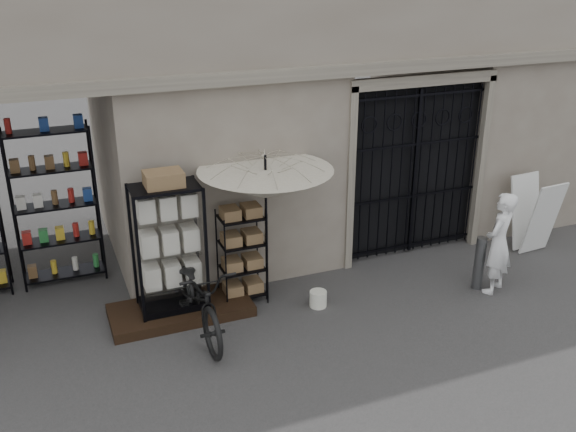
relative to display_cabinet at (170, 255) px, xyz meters
name	(u,v)px	position (x,y,z in m)	size (l,w,h in m)	color
ground	(381,335)	(2.50, -1.57, -0.97)	(80.00, 80.00, 0.00)	black
shop_recess	(7,208)	(-2.00, 1.23, 0.53)	(3.00, 1.70, 3.00)	black
shop_shelving	(6,213)	(-2.05, 1.73, 0.28)	(2.70, 0.50, 2.50)	black
iron_gate	(410,168)	(4.25, 0.70, 0.53)	(2.50, 0.21, 3.00)	black
step_platform	(181,310)	(0.10, -0.02, -0.89)	(2.00, 0.90, 0.15)	black
display_cabinet	(170,255)	(0.00, 0.00, 0.00)	(0.96, 0.65, 1.97)	black
wire_rack	(242,258)	(1.06, 0.05, -0.27)	(0.73, 0.61, 1.43)	black
market_umbrella	(266,176)	(1.40, -0.06, 0.98)	(1.76, 1.80, 2.71)	black
white_bucket	(318,299)	(2.03, -0.54, -0.85)	(0.25, 0.25, 0.24)	silver
bicycle	(200,330)	(0.24, -0.52, -0.97)	(0.73, 1.10, 2.09)	black
steel_bollard	(479,263)	(4.54, -0.95, -0.54)	(0.16, 0.16, 0.85)	#5A5C5E
shopkeeper	(492,290)	(4.72, -1.10, -0.97)	(0.58, 1.60, 0.38)	white
easel_sign	(534,215)	(6.26, -0.16, -0.30)	(0.66, 0.75, 1.29)	silver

